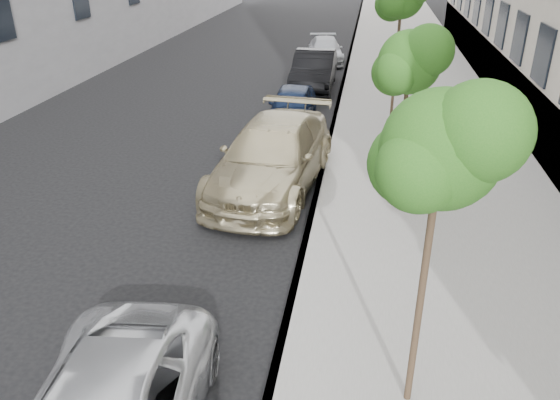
% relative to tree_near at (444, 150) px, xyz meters
% --- Properties ---
extents(sidewalk, '(6.40, 72.00, 0.14)m').
position_rel_tree_near_xyz_m(sidewalk, '(1.07, 22.50, -3.96)').
color(sidewalk, gray).
rests_on(sidewalk, ground).
extents(curb, '(0.15, 72.00, 0.14)m').
position_rel_tree_near_xyz_m(curb, '(-2.05, 22.50, -3.96)').
color(curb, '#9E9B93').
rests_on(curb, ground).
extents(tree_near, '(1.77, 1.57, 4.76)m').
position_rel_tree_near_xyz_m(tree_near, '(0.00, 0.00, 0.00)').
color(tree_near, '#38281C').
rests_on(tree_near, sidewalk).
extents(tree_mid, '(1.76, 1.56, 4.43)m').
position_rel_tree_near_xyz_m(tree_mid, '(0.00, 6.50, -0.33)').
color(tree_mid, '#38281C').
rests_on(tree_mid, sidewalk).
extents(suv, '(3.11, 6.37, 1.78)m').
position_rel_tree_near_xyz_m(suv, '(-3.33, 7.36, -3.13)').
color(suv, tan).
rests_on(suv, ground).
extents(sedan_blue, '(1.65, 3.96, 1.34)m').
position_rel_tree_near_xyz_m(sedan_blue, '(-3.59, 13.00, -3.36)').
color(sedan_blue, '#0F1932').
rests_on(sedan_blue, ground).
extents(sedan_black, '(1.80, 5.04, 1.65)m').
position_rel_tree_near_xyz_m(sedan_black, '(-3.33, 18.08, -3.20)').
color(sedan_black, black).
rests_on(sedan_black, ground).
extents(sedan_rear, '(2.42, 4.54, 1.25)m').
position_rel_tree_near_xyz_m(sedan_rear, '(-3.33, 24.01, -3.40)').
color(sedan_rear, '#A9ACB2').
rests_on(sedan_rear, ground).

